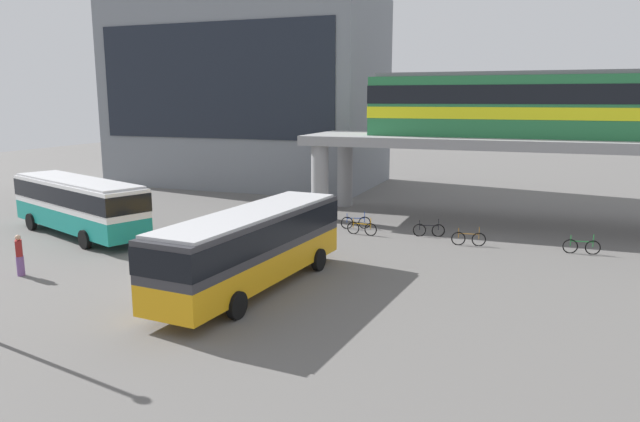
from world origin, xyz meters
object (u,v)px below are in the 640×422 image
bus_main (253,241)px  bus_secondary (78,201)px  station_building (249,92)px  bicycle_black (429,230)px  bicycle_blue (356,222)px  train (544,104)px  pedestrian_by_bike_rack (20,256)px  bicycle_green (581,247)px  bicycle_orange (362,228)px  bicycle_brown (469,239)px

bus_main → bus_secondary: 14.41m
station_building → bicycle_black: station_building is taller
bicycle_blue → train: bearing=23.4°
train → bicycle_black: 10.19m
bus_main → pedestrian_by_bike_rack: size_ratio=6.13×
bus_main → bicycle_green: 16.81m
station_building → bus_secondary: bearing=-87.5°
bicycle_green → pedestrian_by_bike_rack: size_ratio=0.98×
bus_secondary → bicycle_green: bus_secondary is taller
station_building → train: size_ratio=1.13×
bicycle_orange → bicycle_brown: bearing=-4.0°
pedestrian_by_bike_rack → bicycle_orange: bearing=47.5°
bus_main → bicycle_green: bus_main is taller
station_building → bicycle_black: size_ratio=13.40×
bus_main → bicycle_black: bus_main is taller
bicycle_blue → bicycle_orange: bearing=-60.8°
bus_secondary → train: bearing=25.7°
pedestrian_by_bike_rack → bicycle_blue: bearing=52.6°
train → bicycle_orange: 12.96m
bicycle_black → bus_main: bearing=-113.0°
bus_main → bicycle_black: 12.93m
bus_secondary → bicycle_orange: bearing=21.4°
station_building → bicycle_black: bearing=-39.8°
bicycle_green → pedestrian_by_bike_rack: 26.46m
station_building → pedestrian_by_bike_rack: bearing=-82.2°
bicycle_orange → bicycle_green: bearing=-0.8°
pedestrian_by_bike_rack → bicycle_black: bearing=41.8°
bus_secondary → bicycle_black: 19.78m
bicycle_black → pedestrian_by_bike_rack: (-15.40, -13.76, 0.51)m
bus_main → bicycle_green: size_ratio=6.28×
bicycle_brown → station_building: bearing=141.2°
bus_main → bus_secondary: size_ratio=1.00×
bus_main → bicycle_blue: 12.45m
train → pedestrian_by_bike_rack: (-21.01, -18.63, -6.45)m
train → bicycle_blue: train is taller
bicycle_blue → bicycle_black: 4.49m
station_building → bicycle_green: size_ratio=13.04×
station_building → pedestrian_by_bike_rack: station_building is taller
station_building → pedestrian_by_bike_rack: size_ratio=12.72×
station_building → bus_secondary: (1.01, -23.02, -6.22)m
bicycle_green → bicycle_blue: size_ratio=1.07×
train → bicycle_green: 9.43m
bicycle_green → bicycle_orange: bearing=179.2°
bus_secondary → bicycle_orange: (14.87, 5.84, -1.63)m
train → bicycle_orange: bearing=-148.0°
bicycle_blue → bicycle_green: bearing=-7.4°
bicycle_brown → bicycle_blue: same height
station_building → bicycle_orange: station_building is taller
bus_secondary → bicycle_blue: 15.92m
station_building → bicycle_blue: 23.16m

